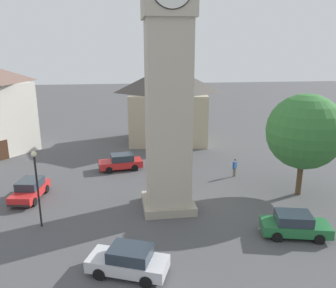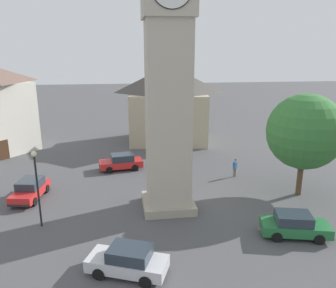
% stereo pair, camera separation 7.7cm
% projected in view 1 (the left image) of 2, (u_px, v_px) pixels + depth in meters
% --- Properties ---
extents(ground_plane, '(200.00, 200.00, 0.00)m').
position_uv_depth(ground_plane, '(168.00, 207.00, 24.90)').
color(ground_plane, '#4C4C4F').
extents(clock_tower, '(4.44, 4.44, 23.50)m').
position_uv_depth(clock_tower, '(168.00, 8.00, 21.23)').
color(clock_tower, '#A59C89').
rests_on(clock_tower, ground).
extents(car_blue_kerb, '(4.41, 2.64, 1.53)m').
position_uv_depth(car_blue_kerb, '(295.00, 225.00, 20.79)').
color(car_blue_kerb, '#236B38').
rests_on(car_blue_kerb, ground).
extents(car_silver_kerb, '(4.31, 2.22, 1.53)m').
position_uv_depth(car_silver_kerb, '(121.00, 162.00, 32.62)').
color(car_silver_kerb, red).
rests_on(car_silver_kerb, ground).
extents(car_red_corner, '(2.36, 4.35, 1.53)m').
position_uv_depth(car_red_corner, '(30.00, 189.00, 26.10)').
color(car_red_corner, red).
rests_on(car_red_corner, ground).
extents(car_white_side, '(4.46, 3.10, 1.53)m').
position_uv_depth(car_white_side, '(128.00, 261.00, 17.22)').
color(car_white_side, silver).
rests_on(car_white_side, ground).
extents(pedestrian, '(0.49, 0.37, 1.69)m').
position_uv_depth(pedestrian, '(235.00, 166.00, 30.68)').
color(pedestrian, '#706656').
rests_on(pedestrian, ground).
extents(tree, '(5.83, 5.83, 8.11)m').
position_uv_depth(tree, '(305.00, 132.00, 25.75)').
color(tree, brown).
rests_on(tree, ground).
extents(building_terrace_right, '(10.80, 9.23, 9.55)m').
position_uv_depth(building_terrace_right, '(168.00, 103.00, 41.99)').
color(building_terrace_right, tan).
rests_on(building_terrace_right, ground).
extents(lamp_post, '(0.36, 0.36, 5.16)m').
position_uv_depth(lamp_post, '(36.00, 177.00, 21.23)').
color(lamp_post, black).
rests_on(lamp_post, ground).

